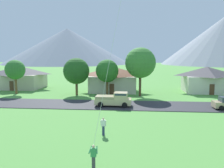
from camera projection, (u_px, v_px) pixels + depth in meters
name	position (u px, v px, depth m)	size (l,w,h in m)	color
road_strip	(119.00, 105.00, 33.44)	(160.00, 6.52, 0.08)	#2D2D33
mountain_east_ridge	(67.00, 46.00, 184.46)	(102.00, 102.00, 28.49)	slate
house_leftmost	(207.00, 79.00, 44.94)	(9.22, 7.12, 5.06)	beige
house_left_center	(113.00, 79.00, 45.46)	(9.88, 6.67, 5.00)	beige
house_right_center	(20.00, 77.00, 50.18)	(10.38, 8.04, 4.92)	beige
tree_near_left	(76.00, 71.00, 41.44)	(4.79, 4.79, 6.83)	brown
tree_center	(15.00, 70.00, 42.68)	(3.70, 3.70, 6.46)	brown
tree_right_of_center	(107.00, 71.00, 41.05)	(4.15, 4.15, 6.57)	brown
tree_near_right	(140.00, 63.00, 40.08)	(5.44, 5.44, 8.72)	#4C3823
pickup_truck_sand_west_side	(114.00, 99.00, 32.56)	(5.23, 2.38, 1.99)	#C6B284
watcher_person	(103.00, 126.00, 20.96)	(0.56, 0.24, 1.68)	navy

